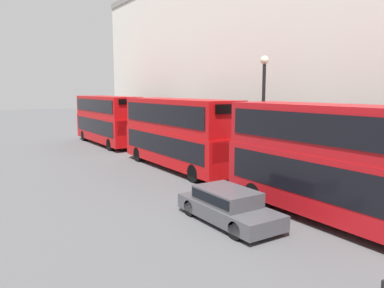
% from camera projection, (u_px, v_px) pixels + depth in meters
% --- Properties ---
extents(bus_leading, '(2.59, 10.24, 4.42)m').
position_uv_depth(bus_leading, '(345.00, 160.00, 13.53)').
color(bus_leading, '#A80F14').
rests_on(bus_leading, ground).
extents(bus_second_in_queue, '(2.59, 10.39, 4.40)m').
position_uv_depth(bus_second_in_queue, '(178.00, 131.00, 23.45)').
color(bus_second_in_queue, '#B20C0F').
rests_on(bus_second_in_queue, ground).
extents(bus_third_in_queue, '(2.59, 10.44, 4.39)m').
position_uv_depth(bus_third_in_queue, '(107.00, 118.00, 34.07)').
color(bus_third_in_queue, '#B20C0F').
rests_on(bus_third_in_queue, ground).
extents(car_hatchback, '(1.80, 4.44, 1.28)m').
position_uv_depth(car_hatchback, '(228.00, 205.00, 14.04)').
color(car_hatchback, '#47474C').
rests_on(car_hatchback, ground).
extents(street_lamp, '(0.44, 0.44, 6.73)m').
position_uv_depth(street_lamp, '(263.00, 105.00, 19.96)').
color(street_lamp, black).
rests_on(street_lamp, ground).
extents(pedestrian, '(0.36, 0.36, 1.65)m').
position_uv_depth(pedestrian, '(199.00, 149.00, 26.74)').
color(pedestrian, brown).
rests_on(pedestrian, ground).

